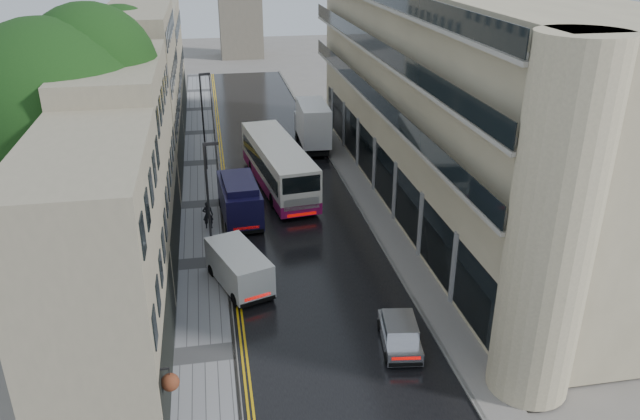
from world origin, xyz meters
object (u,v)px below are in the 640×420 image
object	(u,v)px
tree_far	(102,99)
navy_van	(227,212)
white_van	(234,287)
tree_near	(59,148)
lamp_post_far	(203,123)
silver_hatchback	(388,350)
white_lorry	(302,131)
cream_bus	(272,185)
pedestrian	(208,215)
lamp_post_near	(209,208)

from	to	relation	value
tree_far	navy_van	bearing A→B (deg)	-51.94
white_van	tree_near	bearing A→B (deg)	128.01
navy_van	lamp_post_far	world-z (taller)	lamp_post_far
white_van	lamp_post_far	bearing A→B (deg)	74.21
silver_hatchback	lamp_post_far	distance (m)	26.49
tree_far	white_lorry	xyz separation A→B (m)	(14.71, 3.69, -4.23)
tree_near	white_van	xyz separation A→B (m)	(8.20, -5.32, -5.87)
cream_bus	pedestrian	world-z (taller)	cream_bus
tree_far	pedestrian	size ratio (longest dim) A/B	7.02
navy_van	pedestrian	bearing A→B (deg)	143.72
tree_near	white_lorry	size ratio (longest dim) A/B	1.84
white_lorry	cream_bus	bearing A→B (deg)	-107.59
cream_bus	silver_hatchback	bearing A→B (deg)	-87.45
cream_bus	lamp_post_far	world-z (taller)	lamp_post_far
tree_far	lamp_post_near	bearing A→B (deg)	-64.38
tree_far	cream_bus	distance (m)	13.72
tree_far	silver_hatchback	bearing A→B (deg)	-59.64
tree_near	navy_van	bearing A→B (deg)	19.48
tree_near	navy_van	world-z (taller)	tree_near
silver_hatchback	white_van	bearing A→B (deg)	145.44
tree_far	lamp_post_far	bearing A→B (deg)	10.53
white_van	white_lorry	bearing A→B (deg)	53.82
white_van	silver_hatchback	bearing A→B (deg)	-61.69
lamp_post_far	white_van	bearing A→B (deg)	-101.87
tree_near	navy_van	size ratio (longest dim) A/B	2.45
cream_bus	pedestrian	xyz separation A→B (m)	(-4.28, -2.64, -0.66)
lamp_post_far	pedestrian	bearing A→B (deg)	-105.27
white_van	navy_van	bearing A→B (deg)	70.97
white_lorry	tree_near	bearing A→B (deg)	-130.23
tree_near	navy_van	distance (m)	10.29
tree_near	lamp_post_near	bearing A→B (deg)	-11.17
tree_near	white_lorry	xyz separation A→B (m)	(15.01, 16.69, -4.94)
cream_bus	navy_van	bearing A→B (deg)	-140.49
pedestrian	lamp_post_near	bearing A→B (deg)	95.95
white_van	pedestrian	distance (m)	9.02
white_lorry	navy_van	xyz separation A→B (m)	(-6.80, -13.78, -0.54)
tree_far	navy_van	xyz separation A→B (m)	(7.91, -10.10, -4.77)
lamp_post_near	silver_hatchback	bearing A→B (deg)	-58.61
tree_far	pedestrian	bearing A→B (deg)	-54.17
tree_near	white_van	world-z (taller)	tree_near
tree_near	tree_far	world-z (taller)	tree_near
lamp_post_near	tree_far	bearing A→B (deg)	110.29
cream_bus	white_van	bearing A→B (deg)	-112.59
silver_hatchback	lamp_post_far	bearing A→B (deg)	114.18
tree_near	pedestrian	world-z (taller)	tree_near
white_van	lamp_post_far	xyz separation A→B (m)	(-1.09, 19.59, 2.73)
white_van	lamp_post_near	world-z (taller)	lamp_post_near
tree_near	tree_far	bearing A→B (deg)	88.68
lamp_post_far	cream_bus	bearing A→B (deg)	-77.12
white_lorry	tree_far	bearing A→B (deg)	-164.19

